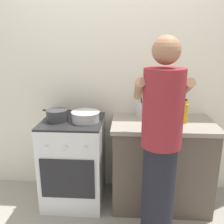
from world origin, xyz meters
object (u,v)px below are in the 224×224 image
Objects in this scene: pot at (57,115)px; mixing_bowl at (86,116)px; oil_bottle at (185,113)px; stove_range at (74,161)px; person at (160,150)px; utensil_crock at (141,106)px.

pot reaches higher than mixing_bowl.
pot is 0.98× the size of mixing_bowl.
pot is 1.18× the size of oil_bottle.
person reaches higher than stove_range.
utensil_crock is 0.79m from person.
pot reaches higher than stove_range.
person is (0.80, -0.56, 0.41)m from stove_range.
mixing_bowl is 0.86m from person.
oil_bottle reaches higher than mixing_bowl.
pot is at bearing -178.90° from oil_bottle.
pot is (-0.14, -0.03, 0.51)m from stove_range.
stove_range is 3.24× the size of pot.
stove_range is 0.90m from utensil_crock.
person is at bearing -81.29° from utensil_crock.
oil_bottle is at bearing 62.06° from person.
pot is at bearing -164.11° from utensil_crock.
pot is 0.85× the size of utensil_crock.
stove_range is 1.23m from oil_bottle.
stove_range is 2.75× the size of utensil_crock.
oil_bottle is (1.10, -0.01, 0.55)m from stove_range.
mixing_bowl is (0.28, 0.01, -0.00)m from pot.
person reaches higher than pot.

